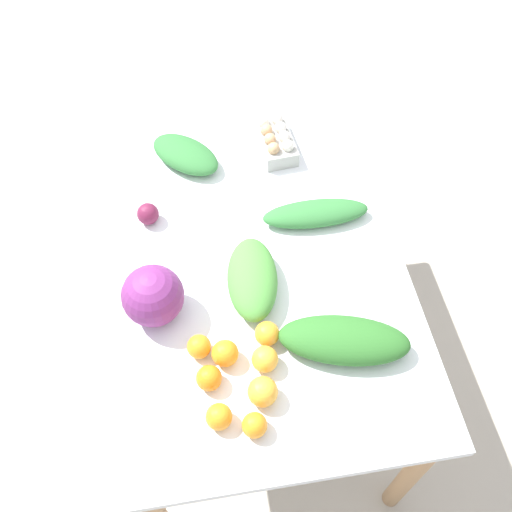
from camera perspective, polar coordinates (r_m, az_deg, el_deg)
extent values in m
plane|color=#B2A899|center=(2.50, 0.00, -10.41)|extent=(8.00, 8.00, 0.00)
cube|color=silver|center=(1.84, 0.00, -0.63)|extent=(1.38, 0.93, 0.03)
cylinder|color=tan|center=(2.53, -11.48, 4.94)|extent=(0.06, 0.06, 0.74)
cylinder|color=tan|center=(2.59, 6.76, 7.20)|extent=(0.06, 0.06, 0.74)
cylinder|color=tan|center=(2.02, 15.33, -20.16)|extent=(0.06, 0.06, 0.74)
sphere|color=#7A2D75|center=(1.67, -10.28, -3.93)|extent=(0.18, 0.18, 0.18)
cube|color=#A8A8A3|center=(2.13, 1.91, 11.33)|extent=(0.24, 0.14, 0.06)
sphere|color=white|center=(2.06, 3.20, 10.94)|extent=(0.04, 0.04, 0.04)
sphere|color=white|center=(2.09, 2.83, 11.83)|extent=(0.04, 0.04, 0.04)
sphere|color=white|center=(2.13, 2.46, 12.70)|extent=(0.04, 0.04, 0.04)
sphere|color=white|center=(2.16, 2.10, 13.54)|extent=(0.04, 0.04, 0.04)
sphere|color=tan|center=(2.05, 1.77, 10.69)|extent=(0.04, 0.04, 0.04)
sphere|color=tan|center=(2.08, 1.41, 11.60)|extent=(0.04, 0.04, 0.04)
sphere|color=tan|center=(2.12, 1.06, 12.47)|extent=(0.04, 0.04, 0.04)
sphere|color=white|center=(2.15, 0.72, 13.32)|extent=(0.04, 0.04, 0.04)
ellipsoid|color=#337538|center=(2.09, -7.07, 10.05)|extent=(0.30, 0.30, 0.07)
ellipsoid|color=#4C933D|center=(1.73, -0.37, -2.27)|extent=(0.31, 0.18, 0.10)
ellipsoid|color=#337538|center=(1.91, 5.99, 4.25)|extent=(0.12, 0.36, 0.06)
ellipsoid|color=#2D6B28|center=(1.65, 8.81, -8.32)|extent=(0.24, 0.40, 0.09)
sphere|color=maroon|center=(1.93, -10.76, 4.16)|extent=(0.07, 0.07, 0.07)
sphere|color=orange|center=(1.62, -3.12, -9.69)|extent=(0.08, 0.08, 0.08)
sphere|color=orange|center=(1.65, 1.11, -7.77)|extent=(0.07, 0.07, 0.07)
sphere|color=#F9A833|center=(1.57, 0.68, -13.41)|extent=(0.08, 0.08, 0.08)
sphere|color=orange|center=(1.60, -4.73, -12.06)|extent=(0.07, 0.07, 0.07)
sphere|color=#F9A833|center=(1.61, 0.89, -10.27)|extent=(0.08, 0.08, 0.08)
sphere|color=orange|center=(1.55, -0.15, -16.56)|extent=(0.07, 0.07, 0.07)
sphere|color=orange|center=(1.64, -5.72, -9.00)|extent=(0.07, 0.07, 0.07)
sphere|color=orange|center=(1.56, -3.73, -15.74)|extent=(0.07, 0.07, 0.07)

